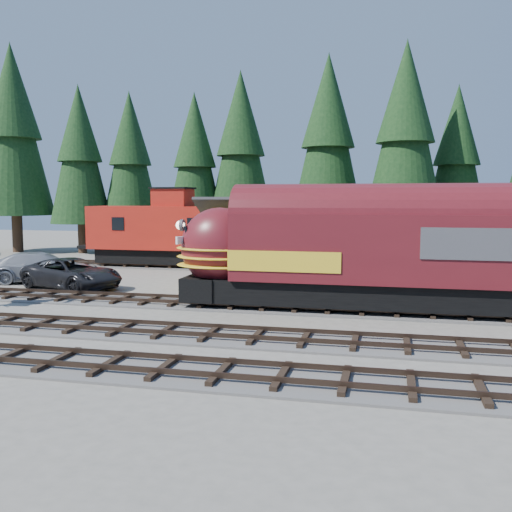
% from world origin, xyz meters
% --- Properties ---
extents(ground, '(120.00, 120.00, 0.00)m').
position_xyz_m(ground, '(0.00, 0.00, 0.00)').
color(ground, '#6B665B').
rests_on(ground, ground).
extents(track_spur, '(32.00, 3.20, 0.33)m').
position_xyz_m(track_spur, '(-10.00, 18.00, 0.06)').
color(track_spur, '#4C4947').
rests_on(track_spur, ground).
extents(depot, '(12.80, 7.00, 5.30)m').
position_xyz_m(depot, '(-0.00, 10.50, 2.96)').
color(depot, gold).
rests_on(depot, ground).
extents(conifer_backdrop, '(81.22, 23.30, 17.34)m').
position_xyz_m(conifer_backdrop, '(6.78, 24.47, 10.16)').
color(conifer_backdrop, black).
rests_on(conifer_backdrop, ground).
extents(locomotive, '(16.32, 3.24, 4.44)m').
position_xyz_m(locomotive, '(1.93, 4.00, 2.59)').
color(locomotive, black).
rests_on(locomotive, ground).
extents(caboose, '(10.71, 3.11, 5.57)m').
position_xyz_m(caboose, '(-12.73, 18.00, 2.74)').
color(caboose, black).
rests_on(caboose, ground).
extents(pickup_truck_a, '(6.98, 4.92, 1.77)m').
position_xyz_m(pickup_truck_a, '(-13.70, 7.13, 0.88)').
color(pickup_truck_a, black).
rests_on(pickup_truck_a, ground).
extents(pickup_truck_b, '(6.91, 4.58, 1.86)m').
position_xyz_m(pickup_truck_b, '(-16.94, 8.99, 0.93)').
color(pickup_truck_b, '#9FA1A6').
rests_on(pickup_truck_b, ground).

